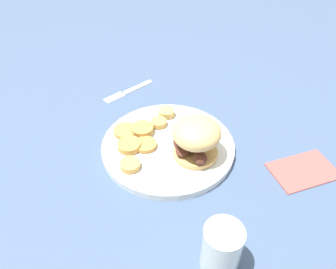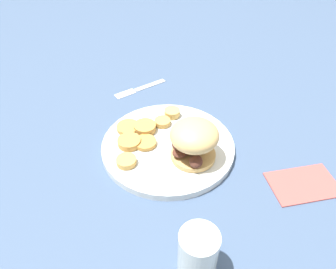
# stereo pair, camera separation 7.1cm
# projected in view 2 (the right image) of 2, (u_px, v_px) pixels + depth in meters

# --- Properties ---
(ground_plane) EXTENTS (4.00, 4.00, 0.00)m
(ground_plane) POSITION_uv_depth(u_px,v_px,m) (168.00, 149.00, 0.74)
(ground_plane) COLOR #3D5170
(dinner_plate) EXTENTS (0.30, 0.30, 0.02)m
(dinner_plate) POSITION_uv_depth(u_px,v_px,m) (168.00, 145.00, 0.74)
(dinner_plate) COLOR silver
(dinner_plate) RESTS_ON ground_plane
(sandwich) EXTENTS (0.10, 0.12, 0.09)m
(sandwich) POSITION_uv_depth(u_px,v_px,m) (193.00, 140.00, 0.67)
(sandwich) COLOR tan
(sandwich) RESTS_ON dinner_plate
(potato_round_0) EXTENTS (0.04, 0.04, 0.01)m
(potato_round_0) POSITION_uv_depth(u_px,v_px,m) (163.00, 122.00, 0.78)
(potato_round_0) COLOR tan
(potato_round_0) RESTS_ON dinner_plate
(potato_round_1) EXTENTS (0.05, 0.05, 0.01)m
(potato_round_1) POSITION_uv_depth(u_px,v_px,m) (129.00, 142.00, 0.72)
(potato_round_1) COLOR #BC8942
(potato_round_1) RESTS_ON dinner_plate
(potato_round_2) EXTENTS (0.04, 0.04, 0.02)m
(potato_round_2) POSITION_uv_depth(u_px,v_px,m) (172.00, 113.00, 0.80)
(potato_round_2) COLOR tan
(potato_round_2) RESTS_ON dinner_plate
(potato_round_3) EXTENTS (0.04, 0.04, 0.01)m
(potato_round_3) POSITION_uv_depth(u_px,v_px,m) (126.00, 161.00, 0.68)
(potato_round_3) COLOR tan
(potato_round_3) RESTS_ON dinner_plate
(potato_round_4) EXTENTS (0.05, 0.05, 0.01)m
(potato_round_4) POSITION_uv_depth(u_px,v_px,m) (145.00, 142.00, 0.73)
(potato_round_4) COLOR #BC8942
(potato_round_4) RESTS_ON dinner_plate
(potato_round_5) EXTENTS (0.05, 0.05, 0.01)m
(potato_round_5) POSITION_uv_depth(u_px,v_px,m) (128.00, 127.00, 0.76)
(potato_round_5) COLOR #BC8942
(potato_round_5) RESTS_ON dinner_plate
(potato_round_6) EXTENTS (0.05, 0.05, 0.02)m
(potato_round_6) POSITION_uv_depth(u_px,v_px,m) (145.00, 127.00, 0.76)
(potato_round_6) COLOR #BC8942
(potato_round_6) RESTS_ON dinner_plate
(fork) EXTENTS (0.15, 0.08, 0.00)m
(fork) POSITION_uv_depth(u_px,v_px,m) (139.00, 88.00, 0.93)
(fork) COLOR silver
(fork) RESTS_ON ground_plane
(drinking_glass) EXTENTS (0.06, 0.06, 0.09)m
(drinking_glass) POSITION_uv_depth(u_px,v_px,m) (198.00, 254.00, 0.50)
(drinking_glass) COLOR silver
(drinking_glass) RESTS_ON ground_plane
(napkin) EXTENTS (0.14, 0.09, 0.01)m
(napkin) POSITION_uv_depth(u_px,v_px,m) (303.00, 184.00, 0.66)
(napkin) COLOR #B24C47
(napkin) RESTS_ON ground_plane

